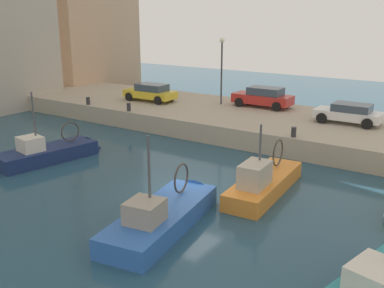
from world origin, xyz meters
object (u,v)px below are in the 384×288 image
object	(u,v)px
parked_car_white	(349,113)
fishing_boat_navy	(53,158)
fishing_boat_blue	(166,222)
fishing_boat_orange	(266,188)
parked_car_red	(263,97)
mooring_bollard_north	(88,101)
mooring_bollard_south	(294,132)
mooring_bollard_mid	(129,107)
parked_car_yellow	(151,92)
quay_streetlamp	(222,60)

from	to	relation	value
parked_car_white	fishing_boat_navy	bearing A→B (deg)	135.29
fishing_boat_blue	fishing_boat_orange	bearing A→B (deg)	-18.49
parked_car_red	mooring_bollard_north	size ratio (longest dim) A/B	7.78
mooring_bollard_south	mooring_bollard_mid	world-z (taller)	same
parked_car_yellow	mooring_bollard_north	bearing A→B (deg)	141.31
mooring_bollard_south	quay_streetlamp	bearing A→B (deg)	54.57
fishing_boat_orange	fishing_boat_blue	distance (m)	5.47
parked_car_red	mooring_bollard_south	bearing A→B (deg)	-142.72
parked_car_red	fishing_boat_navy	bearing A→B (deg)	157.49
fishing_boat_blue	parked_car_white	world-z (taller)	fishing_boat_blue
fishing_boat_orange	mooring_bollard_north	bearing A→B (deg)	72.85
fishing_boat_navy	mooring_bollard_north	world-z (taller)	fishing_boat_navy
mooring_bollard_south	quay_streetlamp	size ratio (longest dim) A/B	0.11
fishing_boat_blue	quay_streetlamp	bearing A→B (deg)	23.78
fishing_boat_navy	mooring_bollard_north	size ratio (longest dim) A/B	11.52
quay_streetlamp	parked_car_yellow	bearing A→B (deg)	111.06
fishing_boat_orange	quay_streetlamp	bearing A→B (deg)	39.04
parked_car_white	mooring_bollard_north	xyz separation A→B (m)	(-4.85, 17.60, -0.38)
mooring_bollard_mid	mooring_bollard_north	xyz separation A→B (m)	(0.00, 4.00, 0.00)
parked_car_yellow	parked_car_white	size ratio (longest dim) A/B	1.04
fishing_boat_orange	mooring_bollard_south	world-z (taller)	fishing_boat_orange
fishing_boat_orange	parked_car_yellow	world-z (taller)	fishing_boat_orange
mooring_bollard_south	mooring_bollard_mid	size ratio (longest dim) A/B	1.00
fishing_boat_orange	mooring_bollard_mid	distance (m)	13.94
fishing_boat_orange	parked_car_yellow	size ratio (longest dim) A/B	1.60
parked_car_white	parked_car_red	bearing A→B (deg)	76.10
mooring_bollard_north	parked_car_white	bearing A→B (deg)	-74.60
parked_car_yellow	mooring_bollard_north	size ratio (longest dim) A/B	7.52
fishing_boat_navy	mooring_bollard_south	world-z (taller)	fishing_boat_navy
parked_car_white	mooring_bollard_mid	xyz separation A→B (m)	(-4.85, 13.60, -0.38)
parked_car_yellow	fishing_boat_blue	bearing A→B (deg)	-139.13
mooring_bollard_south	parked_car_white	bearing A→B (deg)	-18.26
fishing_boat_navy	mooring_bollard_south	bearing A→B (deg)	-54.64
parked_car_white	quay_streetlamp	distance (m)	9.92
parked_car_white	mooring_bollard_south	world-z (taller)	parked_car_white
parked_car_red	parked_car_white	xyz separation A→B (m)	(-1.61, -6.51, -0.08)
mooring_bollard_mid	parked_car_red	bearing A→B (deg)	-47.64
fishing_boat_blue	parked_car_red	bearing A→B (deg)	13.49
mooring_bollard_south	mooring_bollard_north	bearing A→B (deg)	90.00
mooring_bollard_mid	parked_car_white	bearing A→B (deg)	-70.38
mooring_bollard_north	fishing_boat_blue	bearing A→B (deg)	-124.49
parked_car_red	mooring_bollard_north	distance (m)	12.84
parked_car_red	fishing_boat_orange	bearing A→B (deg)	-153.65
mooring_bollard_south	fishing_boat_orange	bearing A→B (deg)	-170.62
fishing_boat_navy	parked_car_yellow	world-z (taller)	fishing_boat_navy
fishing_boat_blue	quay_streetlamp	world-z (taller)	quay_streetlamp
fishing_boat_blue	mooring_bollard_south	bearing A→B (deg)	-4.81
fishing_boat_orange	mooring_bollard_mid	bearing A→B (deg)	67.97
quay_streetlamp	mooring_bollard_mid	bearing A→B (deg)	144.31
fishing_boat_navy	quay_streetlamp	distance (m)	14.26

